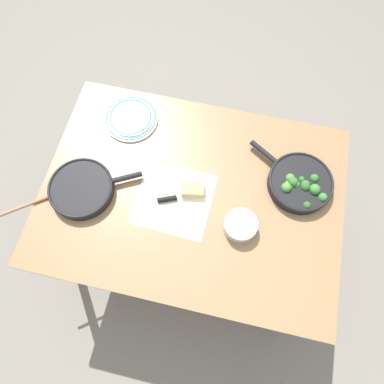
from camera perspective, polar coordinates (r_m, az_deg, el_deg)
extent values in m
plane|color=slate|center=(2.20, 0.00, -7.11)|extent=(14.00, 14.00, 0.00)
cube|color=olive|center=(1.52, 0.00, -0.48)|extent=(1.32, 0.95, 0.03)
cylinder|color=#BCBCC1|center=(2.08, 19.13, 3.00)|extent=(0.05, 0.05, 0.69)
cylinder|color=#BCBCC1|center=(2.14, -13.53, 9.58)|extent=(0.05, 0.05, 0.69)
cylinder|color=#BCBCC1|center=(1.85, 16.59, -20.49)|extent=(0.05, 0.05, 0.69)
cylinder|color=#BCBCC1|center=(1.93, -21.13, -11.95)|extent=(0.05, 0.05, 0.69)
cylinder|color=black|center=(1.57, 17.50, 1.38)|extent=(0.28, 0.28, 0.05)
torus|color=black|center=(1.55, 17.74, 1.72)|extent=(0.28, 0.28, 0.01)
cylinder|color=black|center=(1.59, 11.82, 6.56)|extent=(0.14, 0.10, 0.02)
cylinder|color=#2C6823|center=(1.58, 20.64, -1.16)|extent=(0.01, 0.01, 0.02)
sphere|color=#387A33|center=(1.56, 20.94, -0.85)|extent=(0.04, 0.04, 0.04)
cylinder|color=#245B1C|center=(1.56, 16.26, 1.18)|extent=(0.02, 0.02, 0.02)
sphere|color=#2D6B28|center=(1.54, 16.52, 1.57)|extent=(0.04, 0.04, 0.04)
cylinder|color=#205218|center=(1.57, 18.08, 0.48)|extent=(0.01, 0.01, 0.02)
sphere|color=#286023|center=(1.55, 18.35, 0.83)|extent=(0.04, 0.04, 0.04)
cylinder|color=#357027|center=(1.57, 16.70, 0.91)|extent=(0.01, 0.01, 0.02)
sphere|color=#428438|center=(1.55, 16.91, 1.22)|extent=(0.03, 0.03, 0.03)
cylinder|color=#2C6823|center=(1.58, 19.44, 0.00)|extent=(0.02, 0.02, 0.03)
sphere|color=#387A33|center=(1.55, 19.77, 0.40)|extent=(0.05, 0.05, 0.05)
cylinder|color=#357027|center=(1.54, 15.18, 0.32)|extent=(0.02, 0.02, 0.02)
sphere|color=#428438|center=(1.52, 15.43, 0.71)|extent=(0.04, 0.04, 0.04)
cylinder|color=#245B1C|center=(1.57, 18.10, 0.82)|extent=(0.01, 0.01, 0.02)
sphere|color=#2D6B28|center=(1.55, 18.36, 1.17)|extent=(0.04, 0.04, 0.04)
cylinder|color=#245B1C|center=(1.58, 17.54, 1.73)|extent=(0.01, 0.01, 0.02)
sphere|color=#2D6B28|center=(1.57, 17.73, 2.00)|extent=(0.03, 0.03, 0.03)
cylinder|color=#205218|center=(1.54, 18.35, -2.39)|extent=(0.01, 0.01, 0.02)
sphere|color=#286023|center=(1.52, 18.58, -2.13)|extent=(0.03, 0.03, 0.03)
cylinder|color=#245B1C|center=(1.60, 19.43, 1.81)|extent=(0.01, 0.01, 0.02)
sphere|color=#2D6B28|center=(1.58, 19.70, 2.15)|extent=(0.04, 0.04, 0.04)
cylinder|color=#357027|center=(1.57, 15.80, 1.85)|extent=(0.01, 0.01, 0.02)
sphere|color=#428438|center=(1.54, 16.04, 2.22)|extent=(0.04, 0.04, 0.04)
cube|color=#AD7F4C|center=(1.55, 16.03, 1.34)|extent=(0.05, 0.06, 0.04)
cube|color=#9E703D|center=(1.53, 14.98, -0.22)|extent=(0.04, 0.05, 0.03)
cube|color=#9E703D|center=(1.60, 17.43, 3.62)|extent=(0.04, 0.04, 0.03)
cylinder|color=black|center=(1.57, -17.91, 0.45)|extent=(0.28, 0.28, 0.04)
torus|color=black|center=(1.55, -18.15, 0.76)|extent=(0.28, 0.28, 0.01)
cylinder|color=black|center=(1.53, -10.72, 2.50)|extent=(0.13, 0.08, 0.02)
cylinder|color=#DBC156|center=(1.57, -17.88, 0.41)|extent=(0.23, 0.23, 0.02)
cylinder|color=#996B42|center=(1.64, -25.07, -1.66)|extent=(0.27, 0.21, 0.02)
ellipsoid|color=#996B42|center=(1.60, -19.18, 0.79)|extent=(0.08, 0.07, 0.02)
cube|color=beige|center=(1.50, -3.01, -1.17)|extent=(0.34, 0.33, 0.00)
cube|color=silver|center=(1.50, 0.42, -0.55)|extent=(0.16, 0.09, 0.01)
cylinder|color=black|center=(1.49, -4.18, -1.20)|extent=(0.09, 0.06, 0.02)
cube|color=#E0C15B|center=(1.49, 0.23, 0.40)|extent=(0.11, 0.08, 0.04)
cylinder|color=silver|center=(1.71, -10.10, 11.93)|extent=(0.26, 0.26, 0.01)
torus|color=teal|center=(1.70, -10.14, 12.04)|extent=(0.25, 0.25, 0.01)
cylinder|color=silver|center=(1.70, -10.17, 12.15)|extent=(0.21, 0.21, 0.01)
torus|color=teal|center=(1.69, -10.20, 12.26)|extent=(0.20, 0.20, 0.01)
cylinder|color=#B7B7BC|center=(1.44, 8.05, -5.54)|extent=(0.14, 0.14, 0.06)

